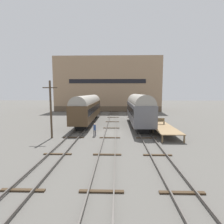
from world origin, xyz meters
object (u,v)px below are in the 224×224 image
(train_car_brown, at_px, (88,107))
(bench, at_px, (160,121))
(train_car_grey, at_px, (139,108))
(utility_pole, at_px, (51,108))
(person_worker, at_px, (95,129))

(train_car_brown, bearing_deg, bench, -30.13)
(train_car_grey, distance_m, bench, 4.87)
(train_car_grey, bearing_deg, utility_pole, -145.03)
(utility_pole, bearing_deg, train_car_grey, 34.97)
(person_worker, height_order, utility_pole, utility_pole)
(train_car_grey, distance_m, train_car_brown, 9.72)
(utility_pole, bearing_deg, person_worker, 11.78)
(bench, relative_size, person_worker, 0.83)
(person_worker, distance_m, utility_pole, 6.05)
(train_car_grey, bearing_deg, person_worker, -132.50)
(train_car_grey, height_order, utility_pole, utility_pole)
(train_car_brown, height_order, person_worker, train_car_brown)
(train_car_grey, xyz_separation_m, person_worker, (-6.62, -7.23, -2.05))
(train_car_grey, relative_size, bench, 10.74)
(train_car_brown, height_order, bench, train_car_brown)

